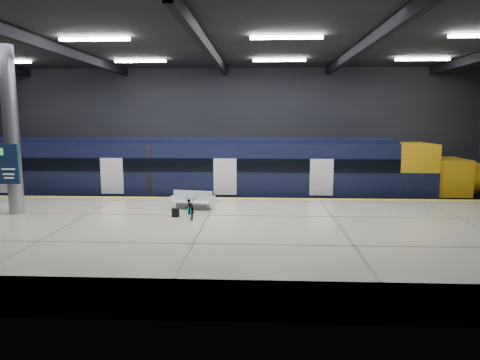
{
  "coord_description": "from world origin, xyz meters",
  "views": [
    {
      "loc": [
        2.1,
        -17.95,
        4.98
      ],
      "look_at": [
        1.17,
        1.5,
        2.2
      ],
      "focal_mm": 32.0,
      "sensor_mm": 36.0,
      "label": 1
    }
  ],
  "objects": [
    {
      "name": "ground",
      "position": [
        0.0,
        0.0,
        0.0
      ],
      "size": [
        30.0,
        30.0,
        0.0
      ],
      "primitive_type": "plane",
      "color": "black",
      "rests_on": "ground"
    },
    {
      "name": "room_shell",
      "position": [
        -0.0,
        0.0,
        5.72
      ],
      "size": [
        30.1,
        16.1,
        8.05
      ],
      "color": "black",
      "rests_on": "ground"
    },
    {
      "name": "platform",
      "position": [
        0.0,
        -2.5,
        0.55
      ],
      "size": [
        30.0,
        11.0,
        1.1
      ],
      "primitive_type": "cube",
      "color": "beige",
      "rests_on": "ground"
    },
    {
      "name": "safety_strip",
      "position": [
        0.0,
        2.75,
        1.11
      ],
      "size": [
        30.0,
        0.4,
        0.01
      ],
      "primitive_type": "cube",
      "color": "yellow",
      "rests_on": "platform"
    },
    {
      "name": "rails",
      "position": [
        0.0,
        5.5,
        0.08
      ],
      "size": [
        30.0,
        1.52,
        0.16
      ],
      "color": "gray",
      "rests_on": "ground"
    },
    {
      "name": "train",
      "position": [
        -0.95,
        5.5,
        2.06
      ],
      "size": [
        29.4,
        2.84,
        3.79
      ],
      "color": "black",
      "rests_on": "ground"
    },
    {
      "name": "bench",
      "position": [
        -0.83,
        0.2,
        1.38
      ],
      "size": [
        1.93,
        1.09,
        0.8
      ],
      "rotation": [
        0.0,
        0.0,
        -0.2
      ],
      "color": "#595B60",
      "rests_on": "platform"
    },
    {
      "name": "bicycle",
      "position": [
        -0.68,
        -1.37,
        1.54
      ],
      "size": [
        1.02,
        1.79,
        0.89
      ],
      "primitive_type": "imported",
      "rotation": [
        0.0,
        0.0,
        0.27
      ],
      "color": "#99999E",
      "rests_on": "platform"
    },
    {
      "name": "pannier_bag",
      "position": [
        -1.28,
        -1.37,
        1.28
      ],
      "size": [
        0.32,
        0.21,
        0.35
      ],
      "primitive_type": "cube",
      "rotation": [
        0.0,
        0.0,
        0.1
      ],
      "color": "black",
      "rests_on": "platform"
    },
    {
      "name": "info_column",
      "position": [
        -8.0,
        -1.03,
        4.46
      ],
      "size": [
        0.9,
        0.78,
        6.9
      ],
      "color": "#9EA0A5",
      "rests_on": "platform"
    }
  ]
}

